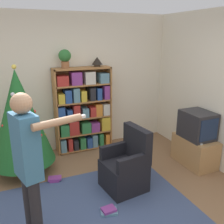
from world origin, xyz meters
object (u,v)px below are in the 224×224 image
christmas_tree (20,118)px  standing_person (29,162)px  bookshelf (84,111)px  table_lamp (97,61)px  television (197,125)px  potted_plant (65,57)px  armchair (126,168)px

christmas_tree → standing_person: size_ratio=1.05×
bookshelf → standing_person: bearing=-119.2°
bookshelf → table_lamp: size_ratio=8.10×
television → table_lamp: bearing=133.1°
christmas_tree → potted_plant: size_ratio=5.39×
standing_person → potted_plant: 2.48m
bookshelf → christmas_tree: size_ratio=0.91×
television → potted_plant: potted_plant is taller
armchair → table_lamp: table_lamp is taller
bookshelf → potted_plant: (-0.31, 0.01, 1.02)m
potted_plant → table_lamp: (0.61, -0.00, -0.09)m
christmas_tree → standing_person: christmas_tree is taller
table_lamp → armchair: bearing=-95.2°
bookshelf → armchair: (0.16, -1.54, -0.47)m
television → potted_plant: size_ratio=1.65×
television → table_lamp: table_lamp is taller
television → standing_person: standing_person is taller
christmas_tree → potted_plant: (0.87, 0.51, 0.85)m
television → standing_person: (-2.79, -0.79, 0.28)m
potted_plant → table_lamp: bearing=-0.0°
television → armchair: size_ratio=0.59×
standing_person → bookshelf: bearing=134.9°
standing_person → television: bearing=89.9°
standing_person → potted_plant: potted_plant is taller
bookshelf → standing_person: size_ratio=0.96×
armchair → potted_plant: (-0.47, 1.55, 1.49)m
table_lamp → potted_plant: bearing=180.0°
christmas_tree → armchair: size_ratio=1.93×
christmas_tree → television: bearing=-17.3°
christmas_tree → potted_plant: potted_plant is taller
armchair → television: bearing=89.9°
armchair → standing_person: standing_person is taller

